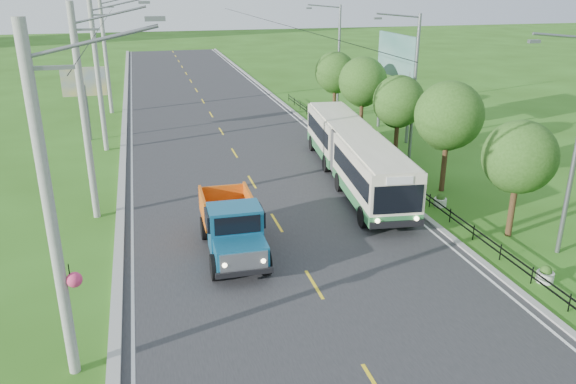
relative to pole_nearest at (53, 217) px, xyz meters
name	(u,v)px	position (x,y,z in m)	size (l,w,h in m)	color
ground	(314,285)	(8.24, 3.00, -4.94)	(240.00, 240.00, 0.00)	#2D5A15
road	(230,145)	(8.24, 23.00, -4.93)	(14.00, 120.00, 0.02)	#28282B
curb_left	(123,152)	(1.04, 23.00, -4.86)	(0.40, 120.00, 0.15)	#9E9E99
curb_right	(326,138)	(15.39, 23.00, -4.89)	(0.30, 120.00, 0.10)	#9E9E99
edge_line_left	(132,152)	(1.59, 23.00, -4.91)	(0.12, 120.00, 0.00)	silver
edge_line_right	(320,139)	(14.89, 23.00, -4.91)	(0.12, 120.00, 0.00)	silver
centre_dash	(314,284)	(8.24, 3.00, -4.91)	(0.12, 2.20, 0.00)	yellow
railing_right	(369,157)	(16.24, 17.00, -4.64)	(0.04, 40.00, 0.60)	black
pole_nearest	(53,217)	(0.00, 0.00, 0.00)	(3.51, 0.44, 10.00)	gray
pole_near	(85,114)	(-0.02, 12.00, 0.16)	(3.51, 0.32, 10.00)	gray
pole_mid	(98,75)	(-0.02, 24.00, 0.16)	(3.51, 0.32, 10.00)	gray
pole_far	(106,53)	(-0.02, 36.00, 0.16)	(3.51, 0.32, 10.00)	gray
tree_second	(518,160)	(18.10, 5.14, -1.42)	(3.18, 3.26, 5.30)	#382314
tree_third	(448,119)	(18.10, 11.14, -0.95)	(3.60, 3.62, 6.00)	#382314
tree_fourth	(398,104)	(18.10, 17.14, -1.35)	(3.24, 3.31, 5.40)	#382314
tree_fifth	(363,84)	(18.10, 23.14, -1.08)	(3.48, 3.52, 5.80)	#382314
tree_back	(335,74)	(18.10, 29.14, -1.28)	(3.30, 3.36, 5.50)	#382314
streetlight_near	(575,141)	(18.88, 3.00, -0.03)	(3.02, 0.20, 9.07)	slate
streetlight_mid	(413,83)	(18.88, 17.00, -0.03)	(3.02, 0.20, 9.07)	slate
streetlight_far	(337,56)	(18.88, 31.00, -0.03)	(3.02, 0.20, 9.07)	slate
planter_front	(545,275)	(16.84, 1.00, -4.65)	(0.64, 0.64, 0.67)	silver
planter_near	(440,201)	(16.84, 9.00, -4.65)	(0.64, 0.64, 0.67)	silver
planter_mid	(378,156)	(16.84, 17.00, -4.65)	(0.64, 0.64, 0.67)	silver
planter_far	(336,127)	(16.84, 25.00, -4.65)	(0.64, 0.64, 0.67)	silver
billboard_left	(84,86)	(-1.26, 27.00, -1.07)	(3.00, 0.20, 5.20)	slate
billboard_right	(396,62)	(20.54, 23.00, 0.41)	(0.24, 6.00, 7.30)	slate
bus	(354,151)	(13.85, 13.66, -3.15)	(4.19, 15.61, 2.98)	#2C703B
dump_truck	(232,223)	(5.71, 6.37, -3.55)	(2.38, 5.87, 2.45)	#135477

